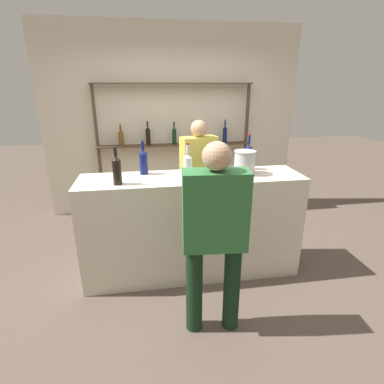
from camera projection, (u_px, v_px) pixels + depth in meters
The scene contains 12 objects.
ground_plane at pixel (192, 270), 3.36m from camera, with size 16.00×16.00×0.00m, color brown.
bar_counter at pixel (192, 226), 3.17m from camera, with size 2.24×0.56×1.10m, color beige.
back_wall at pixel (173, 123), 4.62m from camera, with size 3.84×0.12×2.80m, color beige.
back_shelf at pixel (174, 130), 4.49m from camera, with size 2.31×0.18×1.98m.
counter_bottle_0 at pixel (117, 170), 2.71m from camera, with size 0.08×0.08×0.35m.
counter_bottle_1 at pixel (188, 165), 2.92m from camera, with size 0.09×0.09×0.34m.
counter_bottle_2 at pixel (248, 156), 3.19m from camera, with size 0.07×0.07×0.38m.
counter_bottle_3 at pixel (144, 161), 3.02m from camera, with size 0.08×0.08×0.34m.
wine_glass at pixel (215, 162), 3.06m from camera, with size 0.07×0.07×0.16m.
ice_bucket at pixel (245, 162), 3.03m from camera, with size 0.22×0.22×0.24m.
server_behind_counter at pixel (199, 172), 3.84m from camera, with size 0.48×0.30×1.56m.
customer_center at pixel (215, 230), 2.27m from camera, with size 0.50×0.25×1.60m.
Camera 1 is at (-0.45, -2.82, 1.97)m, focal length 28.00 mm.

